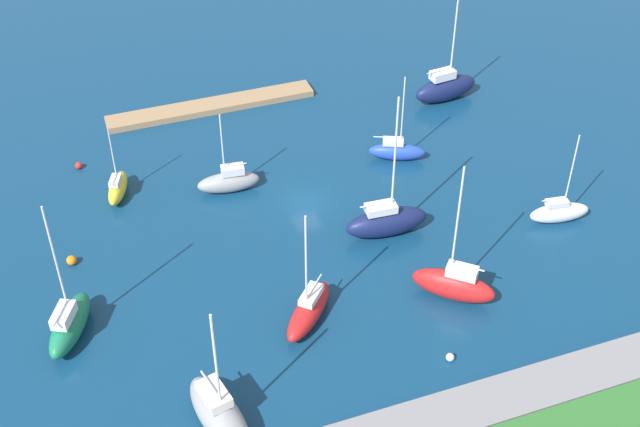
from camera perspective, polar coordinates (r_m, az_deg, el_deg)
water at (r=81.97m, az=-0.95°, el=0.81°), size 160.00×160.00×0.00m
pier_dock at (r=96.62m, az=-7.32°, el=7.18°), size 23.43×2.79×0.71m
breakwater at (r=63.16m, az=7.78°, el=-13.70°), size 66.55×3.92×1.14m
sailboat_navy_inner_mooring at (r=77.43m, az=4.48°, el=-0.50°), size 7.90×2.93×14.47m
sailboat_red_center_basin at (r=69.29m, az=-0.77°, el=-6.49°), size 6.37×6.65×11.19m
sailboat_gray_by_breakwater at (r=83.17m, az=-6.15°, el=2.18°), size 6.27×2.63×8.78m
sailboat_green_outer_mooring at (r=70.75m, az=-16.50°, el=-7.11°), size 5.18×7.34×12.86m
sailboat_yellow_lone_south at (r=84.33m, az=-13.45°, el=1.71°), size 3.24×5.27×7.88m
sailboat_white_along_channel at (r=82.05m, az=15.78°, el=0.11°), size 5.95×2.52×9.54m
sailboat_blue_off_beacon at (r=87.52m, az=5.19°, el=4.23°), size 5.99×3.87×9.62m
sailboat_navy_far_south at (r=97.95m, az=8.44°, el=8.39°), size 7.96×3.20×11.99m
sailboat_red_east_end at (r=71.78m, az=8.99°, el=-4.72°), size 6.69×6.27×13.42m
sailboat_gray_west_end at (r=62.44m, az=-6.79°, el=-13.21°), size 4.38×8.31×11.70m
mooring_buoy_red at (r=89.61m, az=-15.92°, el=3.12°), size 0.73×0.73×0.73m
mooring_buoy_white at (r=67.61m, az=8.74°, el=-9.53°), size 0.67×0.67×0.67m
mooring_buoy_orange at (r=77.85m, az=-16.36°, el=-3.04°), size 0.89×0.89×0.89m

